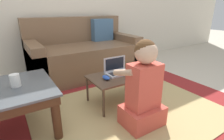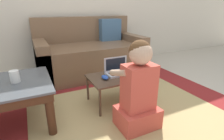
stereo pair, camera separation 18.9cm
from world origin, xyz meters
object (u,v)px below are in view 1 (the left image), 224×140
at_px(laptop_desk, 116,79).
at_px(person_seated, 143,89).
at_px(laptop, 118,71).
at_px(couch, 84,54).
at_px(cup_on_table, 15,80).
at_px(computer_mouse, 106,77).

bearing_deg(laptop_desk, person_seated, -93.34).
height_order(laptop_desk, person_seated, person_seated).
xyz_separation_m(laptop, person_seated, (-0.08, -0.51, 0.01)).
bearing_deg(couch, cup_on_table, -134.75).
bearing_deg(laptop_desk, couch, 85.63).
relative_size(laptop, person_seated, 0.36).
distance_m(computer_mouse, cup_on_table, 0.82).
relative_size(computer_mouse, person_seated, 0.14).
height_order(computer_mouse, person_seated, person_seated).
xyz_separation_m(laptop_desk, person_seated, (-0.03, -0.46, 0.07)).
xyz_separation_m(laptop_desk, cup_on_table, (-0.95, 0.04, 0.18)).
distance_m(laptop_desk, laptop, 0.10).
bearing_deg(cup_on_table, computer_mouse, -4.17).
distance_m(laptop, person_seated, 0.52).
xyz_separation_m(laptop, cup_on_table, (-1.00, -0.02, 0.12)).
relative_size(couch, computer_mouse, 15.35).
bearing_deg(cup_on_table, person_seated, -28.39).
xyz_separation_m(couch, cup_on_table, (-1.03, -1.04, 0.15)).
relative_size(couch, person_seated, 2.08).
height_order(couch, person_seated, couch).
relative_size(couch, laptop, 5.79).
relative_size(person_seated, cup_on_table, 7.61).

